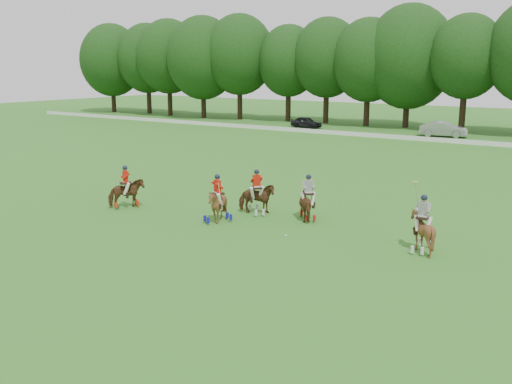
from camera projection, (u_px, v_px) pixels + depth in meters
The scene contains 11 objects.
ground at pixel (172, 236), 24.90m from camera, with size 180.00×180.00×0.00m, color #276C1E.
tree_line at pixel (470, 57), 61.95m from camera, with size 117.98×14.32×14.75m.
boundary_rail at pixel (434, 140), 55.68m from camera, with size 120.00×0.10×0.44m, color white.
car_left at pixel (306, 122), 68.34m from camera, with size 1.55×3.85×1.31m, color black.
car_mid at pixel (443, 129), 59.46m from camera, with size 1.67×4.79×1.58m, color #99989E.
polo_red_a at pixel (126, 193), 29.70m from camera, with size 1.67×1.97×2.25m.
polo_red_b at pixel (257, 198), 28.44m from camera, with size 2.02×2.04×2.27m.
polo_red_c at pixel (218, 205), 26.92m from camera, with size 1.84×1.91×2.32m.
polo_stripe_a at pixel (308, 204), 27.39m from camera, with size 1.81×1.86×2.23m.
polo_stripe_b at pixel (422, 231), 22.67m from camera, with size 1.41×1.56×2.87m.
polo_ball at pixel (286, 236), 24.80m from camera, with size 0.09×0.09×0.09m, color white.
Camera 1 is at (16.35, -17.81, 7.28)m, focal length 40.00 mm.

